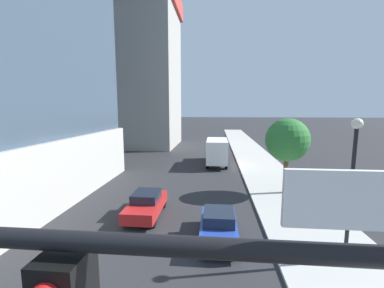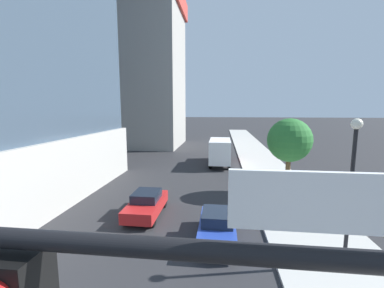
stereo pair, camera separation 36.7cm
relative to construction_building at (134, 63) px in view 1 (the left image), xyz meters
name	(u,v)px [view 1 (the left image)]	position (x,y,z in m)	size (l,w,h in m)	color
sidewalk	(285,196)	(19.80, -25.68, -14.52)	(5.17, 120.00, 0.15)	#B2AFA8
construction_building	(134,63)	(0.00, 0.00, 0.00)	(18.08, 16.83, 33.39)	#9E9B93
street_lamp	(353,171)	(20.14, -33.91, -10.44)	(0.44, 0.44, 6.17)	black
street_tree	(287,140)	(19.94, -25.03, -10.29)	(3.30, 3.30, 5.84)	brown
car_red	(146,204)	(10.19, -29.90, -13.85)	(1.86, 4.23, 1.52)	red
car_blue	(219,226)	(14.68, -32.43, -13.84)	(1.83, 4.15, 1.54)	#233D9E
box_truck	(217,150)	(14.68, -14.85, -12.84)	(2.38, 7.37, 3.14)	#B21E1E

